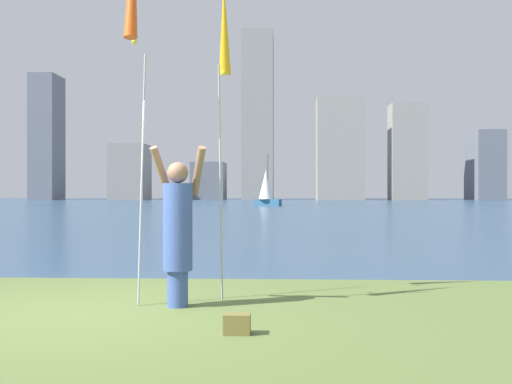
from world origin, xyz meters
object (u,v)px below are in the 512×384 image
person (178,227)px  sailboat_1 (266,187)px  bag (237,324)px  kite_flag_right (224,35)px

person → sailboat_1: size_ratio=0.40×
bag → person: bearing=119.8°
bag → sailboat_1: bearing=91.4°
person → bag: 1.83m
person → sailboat_1: (-0.54, 52.75, 0.80)m
kite_flag_right → sailboat_1: bearing=91.1°
kite_flag_right → sailboat_1: size_ratio=0.85×
person → kite_flag_right: 2.59m
kite_flag_right → bag: 3.92m
person → kite_flag_right: bearing=53.2°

